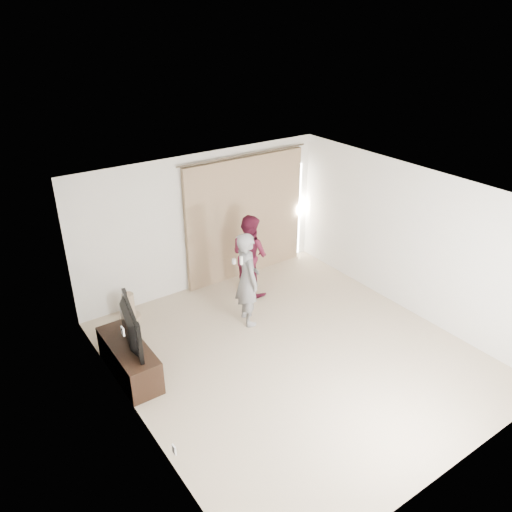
# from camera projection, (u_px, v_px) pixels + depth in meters

# --- Properties ---
(floor) EXTENTS (5.50, 5.50, 0.00)m
(floor) POSITION_uv_depth(u_px,v_px,m) (293.00, 354.00, 7.81)
(floor) COLOR #BFAD8F
(floor) RESTS_ON ground
(wall_back) EXTENTS (5.00, 0.04, 2.60)m
(wall_back) POSITION_uv_depth(u_px,v_px,m) (203.00, 222.00, 9.25)
(wall_back) COLOR silver
(wall_back) RESTS_ON ground
(wall_left) EXTENTS (0.04, 5.50, 2.60)m
(wall_left) POSITION_uv_depth(u_px,v_px,m) (133.00, 341.00, 5.95)
(wall_left) COLOR silver
(wall_left) RESTS_ON ground
(ceiling) EXTENTS (5.00, 5.50, 0.01)m
(ceiling) POSITION_uv_depth(u_px,v_px,m) (300.00, 197.00, 6.65)
(ceiling) COLOR white
(ceiling) RESTS_ON wall_back
(curtain) EXTENTS (2.80, 0.11, 2.46)m
(curtain) POSITION_uv_depth(u_px,v_px,m) (246.00, 217.00, 9.71)
(curtain) COLOR #A28263
(curtain) RESTS_ON ground
(tv_console) EXTENTS (0.47, 1.37, 0.53)m
(tv_console) POSITION_uv_depth(u_px,v_px,m) (129.00, 359.00, 7.27)
(tv_console) COLOR black
(tv_console) RESTS_ON ground
(tv) EXTENTS (0.35, 1.09, 0.62)m
(tv) POSITION_uv_depth(u_px,v_px,m) (125.00, 327.00, 7.02)
(tv) COLOR black
(tv) RESTS_ON tv_console
(scratching_post) EXTENTS (0.37, 0.37, 0.49)m
(scratching_post) POSITION_uv_depth(u_px,v_px,m) (129.00, 309.00, 8.61)
(scratching_post) COLOR tan
(scratching_post) RESTS_ON ground
(person_man) EXTENTS (0.53, 0.68, 1.66)m
(person_man) POSITION_uv_depth(u_px,v_px,m) (247.00, 279.00, 8.27)
(person_man) COLOR gray
(person_man) RESTS_ON ground
(person_woman) EXTENTS (0.72, 0.85, 1.55)m
(person_woman) POSITION_uv_depth(u_px,v_px,m) (250.00, 255.00, 9.20)
(person_woman) COLOR #511326
(person_woman) RESTS_ON ground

